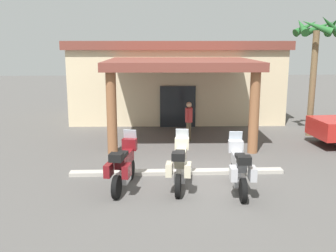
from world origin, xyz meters
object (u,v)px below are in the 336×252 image
(motorcycle_cream, at_px, (180,165))
(motorcycle_silver, at_px, (239,169))
(motel_building, at_px, (176,79))
(palm_tree_near_portico, at_px, (316,42))
(motorcycle_maroon, at_px, (123,166))
(pedestrian, at_px, (189,119))

(motorcycle_cream, xyz_separation_m, motorcycle_silver, (1.67, -0.42, 0.00))
(motel_building, distance_m, palm_tree_near_portico, 7.77)
(motorcycle_silver, bearing_deg, motorcycle_maroon, 86.88)
(motorcycle_cream, height_order, motorcycle_silver, same)
(motorcycle_cream, bearing_deg, motorcycle_silver, -95.70)
(motorcycle_maroon, relative_size, pedestrian, 1.26)
(motorcycle_cream, bearing_deg, palm_tree_near_portico, -37.26)
(motorcycle_silver, bearing_deg, pedestrian, 11.97)
(motorcycle_maroon, relative_size, motorcycle_silver, 0.99)
(motel_building, height_order, pedestrian, motel_building)
(palm_tree_near_portico, bearing_deg, motorcycle_silver, -125.53)
(motorcycle_maroon, bearing_deg, palm_tree_near_portico, -40.75)
(motorcycle_maroon, distance_m, pedestrian, 6.08)
(pedestrian, xyz_separation_m, palm_tree_near_portico, (5.71, 0.83, 3.23))
(motorcycle_maroon, height_order, motorcycle_cream, same)
(motel_building, xyz_separation_m, motorcycle_cream, (-0.59, -10.97, -1.53))
(motorcycle_silver, bearing_deg, palm_tree_near_portico, -31.95)
(motel_building, relative_size, pedestrian, 6.73)
(motorcycle_silver, bearing_deg, motel_building, 9.01)
(motorcycle_maroon, height_order, pedestrian, pedestrian)
(motel_building, bearing_deg, palm_tree_near_portico, -36.39)
(motel_building, xyz_separation_m, pedestrian, (0.21, -5.45, -1.22))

